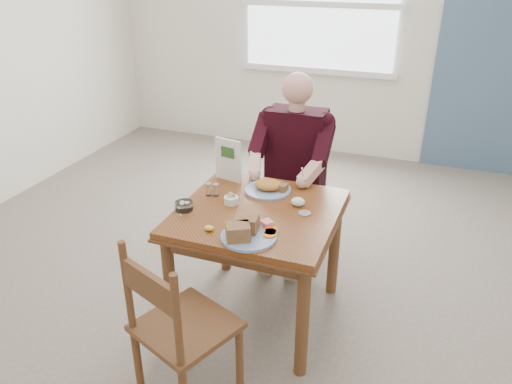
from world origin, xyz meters
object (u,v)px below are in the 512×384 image
at_px(diner, 293,157).
at_px(table, 258,226).
at_px(chair_far, 295,195).
at_px(near_plate, 246,231).
at_px(chair_near, 178,329).
at_px(far_plate, 269,187).

bearing_deg(diner, table, -90.00).
distance_m(chair_far, diner, 0.34).
xyz_separation_m(table, chair_far, (0.00, 0.80, -0.16)).
bearing_deg(table, near_plate, -81.09).
xyz_separation_m(chair_far, chair_near, (-0.11, -1.59, 0.00)).
relative_size(table, near_plate, 2.42).
distance_m(chair_near, far_plate, 1.09).
relative_size(chair_far, far_plate, 2.89).
height_order(near_plate, far_plate, near_plate).
height_order(diner, far_plate, diner).
bearing_deg(far_plate, chair_near, -95.13).
xyz_separation_m(table, chair_near, (-0.11, -0.79, -0.16)).
bearing_deg(diner, far_plate, -92.65).
height_order(chair_near, diner, diner).
xyz_separation_m(table, diner, (0.00, 0.71, 0.17)).
bearing_deg(chair_far, near_plate, -87.49).
relative_size(diner, far_plate, 4.21).
bearing_deg(far_plate, table, -85.27).
relative_size(chair_near, far_plate, 2.89).
height_order(chair_near, near_plate, chair_near).
xyz_separation_m(table, near_plate, (0.05, -0.31, 0.15)).
distance_m(diner, far_plate, 0.46).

